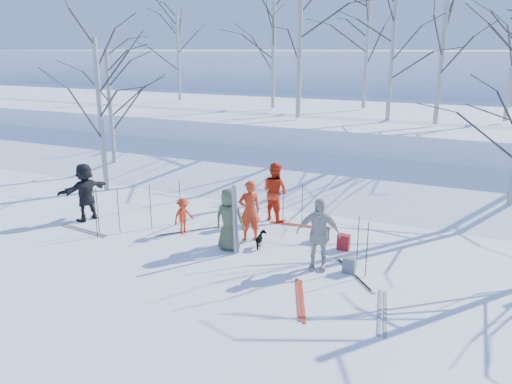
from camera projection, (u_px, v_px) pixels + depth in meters
The scene contains 40 objects.
ground at pixel (232, 254), 13.02m from camera, with size 120.00×120.00×0.00m, color white.
snow_ramp at pixel (317, 185), 19.06m from camera, with size 70.00×9.50×1.40m, color white.
snow_plateau at pixel (375, 127), 27.53m from camera, with size 70.00×18.00×2.20m, color white.
far_hill at pixel (426, 85), 45.52m from camera, with size 90.00×30.00×6.00m, color white.
skier_olive_center at pixel (229, 219), 13.12m from camera, with size 0.83×0.54×1.69m, color #465030.
skier_red_north at pixel (250, 211), 13.75m from camera, with size 0.63×0.41×1.72m, color red.
skier_redor_behind at pixel (275, 192), 15.40m from camera, with size 0.89×0.69×1.83m, color red.
skier_red_seated at pixel (184, 216), 14.38m from camera, with size 0.68×0.39×1.05m, color red.
skier_cream_east at pixel (318, 234), 11.92m from camera, with size 1.05×0.44×1.80m, color beige.
skier_grey_west at pixel (85, 192), 15.41m from camera, with size 1.68×0.54×1.81m, color black.
dog at pixel (261, 240), 13.37m from camera, with size 0.24×0.54×0.45m, color black.
upright_ski_left at pixel (234, 220), 12.72m from camera, with size 0.07×0.02×1.90m, color silver.
upright_ski_right at pixel (236, 220), 12.75m from camera, with size 0.07×0.02×1.90m, color silver.
ski_pair_a at pixel (353, 274), 11.83m from camera, with size 1.37×1.59×0.02m, color silver, non-canonical shape.
ski_pair_b at pixel (300, 299), 10.66m from camera, with size 0.91×1.83×0.02m, color #B43119, non-canonical shape.
ski_pair_c at pixel (190, 231), 14.64m from camera, with size 1.43×1.53×0.02m, color silver, non-canonical shape.
ski_pair_d at pixel (84, 230), 14.69m from camera, with size 1.91×0.44×0.02m, color silver, non-canonical shape.
ski_pair_e at pixel (300, 225), 15.10m from camera, with size 1.91×0.35×0.02m, color #B43119, non-canonical shape.
ski_pair_f at pixel (382, 312), 10.14m from camera, with size 0.55×1.90×0.02m, color silver, non-canonical shape.
ski_pole_a at pixel (180, 203), 15.13m from camera, with size 0.02×0.02×1.34m, color black.
ski_pole_b at pixel (119, 211), 14.33m from camera, with size 0.02×0.02×1.34m, color black.
ski_pole_c at pixel (302, 207), 14.74m from camera, with size 0.02×0.02×1.34m, color black.
ski_pole_d at pixel (314, 242), 12.05m from camera, with size 0.02×0.02×1.34m, color black.
ski_pole_e at pixel (358, 243), 11.99m from camera, with size 0.02×0.02×1.34m, color black.
ski_pole_f at pixel (367, 250), 11.57m from camera, with size 0.02×0.02×1.34m, color black.
ski_pole_g at pixel (96, 214), 14.07m from camera, with size 0.02×0.02×1.34m, color black.
ski_pole_h at pixel (150, 207), 14.71m from camera, with size 0.02×0.02×1.34m, color black.
ski_pole_i at pixel (283, 206), 14.77m from camera, with size 0.02×0.02×1.34m, color black.
ski_pole_j at pixel (98, 211), 14.37m from camera, with size 0.02×0.02×1.34m, color black.
backpack_red at pixel (344, 242), 13.26m from camera, with size 0.32×0.22×0.42m, color maroon.
backpack_grey at pixel (349, 265), 11.89m from camera, with size 0.30×0.20×0.38m, color #5C5E64.
backpack_dark at pixel (322, 234), 13.87m from camera, with size 0.34×0.24×0.40m, color black.
birch_plateau_a at pixel (442, 51), 19.60m from camera, with size 4.60×4.60×5.71m, color silver, non-canonical shape.
birch_plateau_b at pixel (392, 61), 20.88m from camera, with size 4.06×4.06×4.94m, color silver, non-canonical shape.
birch_plateau_c at pixel (178, 57), 29.11m from camera, with size 4.05×4.05×4.93m, color silver, non-canonical shape.
birch_plateau_e at pixel (273, 56), 25.34m from camera, with size 4.24×4.24×5.21m, color silver, non-canonical shape.
birch_plateau_g at pixel (367, 49), 24.96m from camera, with size 4.75×4.75×5.93m, color silver, non-canonical shape.
birch_plateau_h at pixel (300, 38), 21.34m from camera, with size 5.34×5.34×6.77m, color silver, non-canonical shape.
birch_edge_a at pixel (101, 117), 18.15m from camera, with size 4.49×4.49×5.55m, color silver, non-canonical shape.
birch_edge_d at pixel (111, 113), 20.83m from camera, with size 4.20×4.20×5.14m, color silver, non-canonical shape.
Camera 1 is at (5.70, -10.64, 5.16)m, focal length 35.00 mm.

